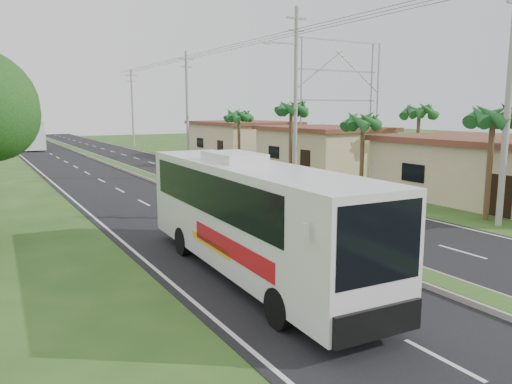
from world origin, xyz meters
TOP-DOWN VIEW (x-y plane):
  - ground at (0.00, 0.00)m, footprint 180.00×180.00m
  - road_asphalt at (0.00, 20.00)m, footprint 14.00×160.00m
  - median_strip at (0.00, 20.00)m, footprint 1.20×160.00m
  - lane_edge_left at (-6.70, 20.00)m, footprint 0.12×160.00m
  - lane_edge_right at (6.70, 20.00)m, footprint 0.12×160.00m
  - shop_near at (14.00, 6.00)m, footprint 8.60×12.60m
  - shop_mid at (14.00, 22.00)m, footprint 7.60×10.60m
  - shop_far at (14.00, 36.00)m, footprint 8.60×11.60m
  - palm_verge_a at (9.00, 3.00)m, footprint 2.40×2.40m
  - palm_verge_b at (9.40, 12.00)m, footprint 2.40×2.40m
  - palm_verge_c at (8.80, 19.00)m, footprint 2.40×2.40m
  - palm_verge_d at (9.30, 28.00)m, footprint 2.40×2.40m
  - palm_behind_shop at (17.50, 15.00)m, footprint 2.40×2.40m
  - utility_pole_a at (8.50, 2.00)m, footprint 1.60×0.28m
  - utility_pole_b at (8.47, 18.00)m, footprint 3.20×0.28m
  - utility_pole_c at (8.50, 38.00)m, footprint 1.60×0.28m
  - utility_pole_d at (8.50, 58.00)m, footprint 1.60×0.28m
  - billboard_lattice at (22.00, 30.00)m, footprint 10.18×1.18m
  - coach_bus_main at (-4.35, 1.59)m, footprint 2.88×11.60m
  - coach_bus_far at (-4.66, 60.13)m, footprint 2.92×12.29m
  - motorcyclist at (-1.15, 4.13)m, footprint 1.67×1.07m

SIDE VIEW (x-z plane):
  - ground at x=0.00m, z-range 0.00..0.00m
  - lane_edge_left at x=-6.70m, z-range 0.00..0.00m
  - lane_edge_right at x=6.70m, z-range 0.00..0.00m
  - road_asphalt at x=0.00m, z-range 0.00..0.02m
  - median_strip at x=0.00m, z-range 0.01..0.20m
  - motorcyclist at x=-1.15m, z-range -0.30..1.87m
  - shop_near at x=14.00m, z-range 0.02..3.54m
  - shop_mid at x=14.00m, z-range 0.02..3.69m
  - shop_far at x=14.00m, z-range 0.02..3.84m
  - coach_bus_far at x=-4.66m, z-range 0.24..3.80m
  - coach_bus_main at x=-4.35m, z-range 0.19..3.91m
  - palm_verge_b at x=9.40m, z-range 1.83..6.88m
  - palm_verge_d at x=9.30m, z-range 1.92..7.17m
  - palm_verge_a at x=9.00m, z-range 2.02..7.47m
  - palm_behind_shop at x=17.50m, z-range 2.11..7.76m
  - palm_verge_c at x=8.80m, z-range 2.20..8.05m
  - utility_pole_d at x=8.50m, z-range 0.17..10.67m
  - utility_pole_a at x=8.50m, z-range 0.17..11.17m
  - utility_pole_c at x=8.50m, z-range 0.17..11.17m
  - utility_pole_b at x=8.47m, z-range 0.26..12.26m
  - billboard_lattice at x=22.00m, z-range 0.79..12.86m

